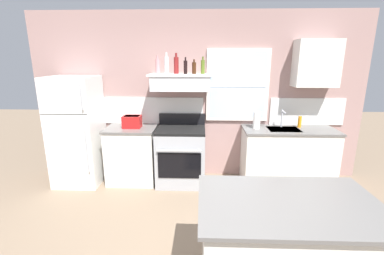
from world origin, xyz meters
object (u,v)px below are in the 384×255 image
(bottle_rose_pink, at_px, (158,66))
(dish_soap_bottle, at_px, (300,122))
(stove_range, at_px, (181,155))
(kitchen_island, at_px, (285,252))
(toaster, at_px, (132,121))
(bottle_clear_tall, at_px, (167,65))
(bottle_balsamic_dark, at_px, (186,67))
(refrigerator, at_px, (77,131))
(bottle_brown_stout, at_px, (194,68))
(paper_towel_roll, at_px, (257,120))
(bottle_red_label_wine, at_px, (176,65))
(bottle_olive_oil_square, at_px, (203,67))

(bottle_rose_pink, xyz_separation_m, dish_soap_bottle, (2.23, 0.04, -0.86))
(stove_range, relative_size, bottle_rose_pink, 4.01)
(stove_range, distance_m, kitchen_island, 2.38)
(toaster, distance_m, bottle_rose_pink, 0.95)
(bottle_rose_pink, height_order, bottle_clear_tall, bottle_clear_tall)
(bottle_balsamic_dark, bearing_deg, refrigerator, -177.65)
(toaster, height_order, bottle_clear_tall, bottle_clear_tall)
(stove_range, height_order, bottle_brown_stout, bottle_brown_stout)
(bottle_clear_tall, distance_m, paper_towel_roll, 1.62)
(dish_soap_bottle, bearing_deg, bottle_rose_pink, -178.99)
(refrigerator, relative_size, bottle_red_label_wine, 5.55)
(refrigerator, bearing_deg, bottle_clear_tall, 4.25)
(refrigerator, xyz_separation_m, bottle_brown_stout, (1.85, 0.11, 0.98))
(paper_towel_roll, bearing_deg, bottle_red_label_wine, 176.36)
(bottle_red_label_wine, xyz_separation_m, bottle_olive_oil_square, (0.40, -0.01, -0.02))
(bottle_clear_tall, relative_size, paper_towel_roll, 1.17)
(toaster, distance_m, bottle_olive_oil_square, 1.40)
(bottle_clear_tall, bearing_deg, kitchen_island, -61.50)
(toaster, xyz_separation_m, bottle_clear_tall, (0.56, 0.06, 0.87))
(bottle_red_label_wine, relative_size, dish_soap_bottle, 1.72)
(bottle_balsamic_dark, xyz_separation_m, dish_soap_bottle, (1.80, 0.09, -0.85))
(refrigerator, xyz_separation_m, paper_towel_roll, (2.83, 0.06, 0.19))
(bottle_olive_oil_square, bearing_deg, bottle_brown_stout, -170.74)
(bottle_clear_tall, height_order, dish_soap_bottle, bottle_clear_tall)
(bottle_brown_stout, height_order, bottle_olive_oil_square, bottle_olive_oil_square)
(toaster, distance_m, bottle_clear_tall, 1.04)
(toaster, bearing_deg, stove_range, -2.09)
(stove_range, relative_size, bottle_olive_oil_square, 4.27)
(refrigerator, height_order, bottle_balsamic_dark, bottle_balsamic_dark)
(bottle_rose_pink, distance_m, dish_soap_bottle, 2.39)
(stove_range, distance_m, bottle_brown_stout, 1.39)
(bottle_red_label_wine, distance_m, dish_soap_bottle, 2.14)
(stove_range, relative_size, kitchen_island, 0.78)
(refrigerator, relative_size, paper_towel_roll, 6.35)
(dish_soap_bottle, bearing_deg, toaster, -177.64)
(bottle_clear_tall, xyz_separation_m, dish_soap_bottle, (2.09, 0.05, -0.88))
(bottle_clear_tall, xyz_separation_m, bottle_olive_oil_square, (0.55, 0.02, -0.03))
(toaster, distance_m, paper_towel_roll, 1.95)
(bottle_rose_pink, relative_size, bottle_brown_stout, 1.27)
(bottle_red_label_wine, bearing_deg, bottle_olive_oil_square, -1.50)
(paper_towel_roll, bearing_deg, refrigerator, -178.78)
(toaster, height_order, paper_towel_roll, paper_towel_roll)
(bottle_balsamic_dark, relative_size, bottle_brown_stout, 1.15)
(bottle_rose_pink, relative_size, bottle_red_label_wine, 0.88)
(refrigerator, relative_size, toaster, 5.77)
(bottle_red_label_wine, bearing_deg, bottle_balsamic_dark, -25.41)
(refrigerator, height_order, bottle_red_label_wine, bottle_red_label_wine)
(stove_range, relative_size, bottle_brown_stout, 5.08)
(bottle_red_label_wine, xyz_separation_m, kitchen_island, (1.07, -2.27, -1.42))
(bottle_brown_stout, bearing_deg, bottle_balsamic_dark, -163.84)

